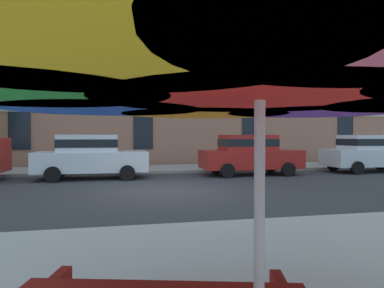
# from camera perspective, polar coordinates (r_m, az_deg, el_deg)

# --- Properties ---
(ground_plane) EXTENTS (120.00, 120.00, 0.00)m
(ground_plane) POSITION_cam_1_polar(r_m,az_deg,el_deg) (10.97, -4.71, -7.74)
(ground_plane) COLOR #38383A
(sidewalk_far) EXTENTS (56.00, 3.60, 0.12)m
(sidewalk_far) POSITION_cam_1_polar(r_m,az_deg,el_deg) (17.68, -7.55, -4.11)
(sidewalk_far) COLOR #9E998E
(sidewalk_far) RESTS_ON ground
(apartment_building) EXTENTS (45.45, 12.08, 19.20)m
(apartment_building) POSITION_cam_1_polar(r_m,az_deg,el_deg) (26.96, -9.07, 18.27)
(apartment_building) COLOR #A87056
(apartment_building) RESTS_ON ground
(sedan_white) EXTENTS (4.40, 1.98, 1.78)m
(sedan_white) POSITION_cam_1_polar(r_m,az_deg,el_deg) (14.51, -16.35, -1.81)
(sedan_white) COLOR silver
(sedan_white) RESTS_ON ground
(sedan_red) EXTENTS (4.40, 1.98, 1.78)m
(sedan_red) POSITION_cam_1_polar(r_m,az_deg,el_deg) (15.56, 9.48, -1.57)
(sedan_red) COLOR #B21E19
(sedan_red) RESTS_ON ground
(sedan_white_midblock) EXTENTS (4.40, 1.98, 1.78)m
(sedan_white_midblock) POSITION_cam_1_polar(r_m,az_deg,el_deg) (18.69, 27.18, -1.22)
(sedan_white_midblock) COLOR silver
(sedan_white_midblock) RESTS_ON ground
(patio_umbrella) EXTENTS (3.90, 3.90, 2.50)m
(patio_umbrella) POSITION_cam_1_polar(r_m,az_deg,el_deg) (1.96, 11.19, 14.70)
(patio_umbrella) COLOR silver
(patio_umbrella) RESTS_ON ground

